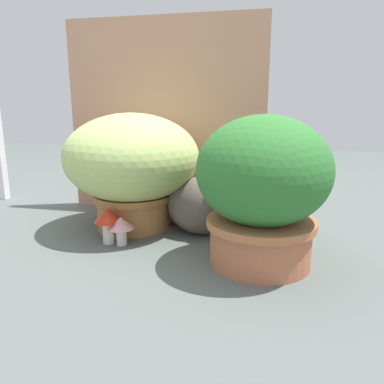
# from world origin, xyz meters

# --- Properties ---
(ground_plane) EXTENTS (6.00, 6.00, 0.00)m
(ground_plane) POSITION_xyz_m (0.00, 0.00, 0.00)
(ground_plane) COLOR #545C59
(cardboard_backdrop) EXTENTS (0.90, 0.03, 0.86)m
(cardboard_backdrop) POSITION_xyz_m (-0.01, 0.46, 0.43)
(cardboard_backdrop) COLOR tan
(cardboard_backdrop) RESTS_ON ground
(grass_planter) EXTENTS (0.53, 0.53, 0.46)m
(grass_planter) POSITION_xyz_m (-0.06, 0.18, 0.26)
(grass_planter) COLOR #AE703F
(grass_planter) RESTS_ON ground
(leafy_planter) EXTENTS (0.40, 0.40, 0.46)m
(leafy_planter) POSITION_xyz_m (0.45, -0.07, 0.24)
(leafy_planter) COLOR #B56745
(leafy_planter) RESTS_ON ground
(cat) EXTENTS (0.36, 0.25, 0.32)m
(cat) POSITION_xyz_m (0.22, 0.15, 0.12)
(cat) COLOR #5F564D
(cat) RESTS_ON ground
(mushroom_ornament_pink) EXTENTS (0.09, 0.09, 0.10)m
(mushroom_ornament_pink) POSITION_xyz_m (-0.04, -0.02, 0.07)
(mushroom_ornament_pink) COLOR silver
(mushroom_ornament_pink) RESTS_ON ground
(mushroom_ornament_red) EXTENTS (0.10, 0.10, 0.13)m
(mushroom_ornament_red) POSITION_xyz_m (-0.09, -0.01, 0.09)
(mushroom_ornament_red) COLOR silver
(mushroom_ornament_red) RESTS_ON ground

